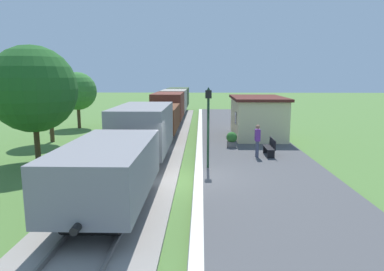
% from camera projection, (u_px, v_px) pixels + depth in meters
% --- Properties ---
extents(ground_plane, '(160.00, 160.00, 0.00)m').
position_uv_depth(ground_plane, '(189.00, 182.00, 14.67)').
color(ground_plane, '#517A38').
extents(platform_slab, '(6.00, 60.00, 0.25)m').
position_uv_depth(platform_slab, '(265.00, 179.00, 14.56)').
color(platform_slab, '#4C4C4F').
rests_on(platform_slab, ground).
extents(platform_edge_stripe, '(0.36, 60.00, 0.01)m').
position_uv_depth(platform_edge_stripe, '(199.00, 176.00, 14.62)').
color(platform_edge_stripe, silver).
rests_on(platform_edge_stripe, platform_slab).
extents(track_ballast, '(3.80, 60.00, 0.12)m').
position_uv_depth(track_ballast, '(133.00, 180.00, 14.72)').
color(track_ballast, gray).
rests_on(track_ballast, ground).
extents(rail_near, '(0.07, 60.00, 0.14)m').
position_uv_depth(rail_near, '(150.00, 177.00, 14.68)').
color(rail_near, slate).
rests_on(rail_near, track_ballast).
extents(rail_far, '(0.07, 60.00, 0.14)m').
position_uv_depth(rail_far, '(116.00, 177.00, 14.72)').
color(rail_far, slate).
rests_on(rail_far, track_ballast).
extents(freight_train, '(2.50, 39.20, 2.72)m').
position_uv_depth(freight_train, '(165.00, 112.00, 27.79)').
color(freight_train, gray).
rests_on(freight_train, rail_near).
extents(station_hut, '(3.50, 5.80, 2.78)m').
position_uv_depth(station_hut, '(257.00, 117.00, 23.98)').
color(station_hut, beige).
rests_on(station_hut, platform_slab).
extents(bench_near_hut, '(0.42, 1.50, 0.91)m').
position_uv_depth(bench_near_hut, '(270.00, 147.00, 18.30)').
color(bench_near_hut, black).
rests_on(bench_near_hut, platform_slab).
extents(person_waiting, '(0.25, 0.39, 1.71)m').
position_uv_depth(person_waiting, '(257.00, 139.00, 17.89)').
color(person_waiting, '#474C66').
rests_on(person_waiting, platform_slab).
extents(potted_planter, '(0.64, 0.64, 0.92)m').
position_uv_depth(potted_planter, '(232.00, 139.00, 20.48)').
color(potted_planter, slate).
rests_on(potted_planter, platform_slab).
extents(lamp_post_near, '(0.28, 0.28, 3.70)m').
position_uv_depth(lamp_post_near, '(208.00, 113.00, 15.54)').
color(lamp_post_near, '#193823').
rests_on(lamp_post_near, platform_slab).
extents(tree_trackside_mid, '(4.35, 4.35, 5.97)m').
position_uv_depth(tree_trackside_mid, '(33.00, 89.00, 17.25)').
color(tree_trackside_mid, '#4C3823').
rests_on(tree_trackside_mid, ground).
extents(tree_trackside_far, '(2.94, 2.94, 5.63)m').
position_uv_depth(tree_trackside_far, '(48.00, 81.00, 22.86)').
color(tree_trackside_far, '#4C3823').
rests_on(tree_trackside_far, ground).
extents(tree_field_left, '(3.21, 3.21, 4.77)m').
position_uv_depth(tree_field_left, '(77.00, 91.00, 29.35)').
color(tree_field_left, '#4C3823').
rests_on(tree_field_left, ground).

